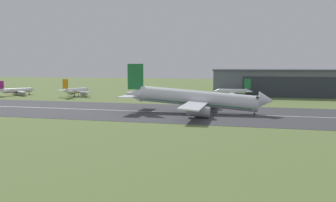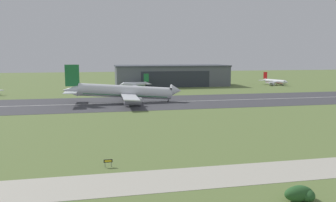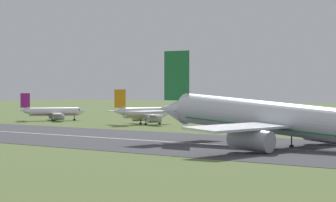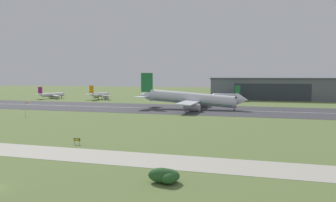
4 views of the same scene
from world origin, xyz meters
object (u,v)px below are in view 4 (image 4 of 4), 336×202
Objects in this scene: shrub_clump at (166,176)px; airplane_parked_centre at (52,95)px; airplane_parked_far_east at (225,96)px; runway_sign at (77,140)px; airplane_landing at (192,99)px; airplane_parked_east at (100,95)px; windsock_pole at (28,103)px.

airplane_parked_centre is at bearing 130.04° from shrub_clump.
airplane_parked_far_east is 170.16m from shrub_clump.
shrub_clump is 35.99m from runway_sign.
shrub_clump is at bearing -87.14° from airplane_parked_far_east.
airplane_landing reaches higher than runway_sign.
shrub_clump is at bearing -59.21° from airplane_parked_east.
airplane_parked_east is (37.70, 0.86, 0.53)m from airplane_parked_centre.
airplane_parked_east is 183.06m from shrub_clump.
airplane_parked_centre reaches higher than runway_sign.
airplane_landing reaches higher than airplane_parked_centre.
windsock_pole is at bearing -143.56° from airplane_landing.
airplane_parked_east reaches higher than airplane_parked_centre.
airplane_parked_far_east reaches higher than airplane_parked_east.
airplane_parked_far_east is at bearing 79.87° from airplane_landing.
airplane_parked_centre is 4.24× the size of shrub_clump.
airplane_parked_far_east reaches higher than runway_sign.
airplane_parked_east reaches higher than runway_sign.
runway_sign is (102.46, -134.99, -1.55)m from airplane_parked_centre.
airplane_landing is 2.78× the size of airplane_parked_east.
windsock_pole reaches higher than shrub_clump.
airplane_landing reaches higher than airplane_parked_east.
airplane_parked_far_east is (122.90, 13.54, 0.57)m from airplane_parked_centre.
airplane_parked_far_east is 11.87× the size of runway_sign.
shrub_clump is 2.80× the size of runway_sign.
runway_sign is (-28.94, 21.40, 0.07)m from shrub_clump.
airplane_parked_centre is 204.27m from shrub_clump.
airplane_parked_far_east reaches higher than windsock_pole.
airplane_landing is 31.74× the size of runway_sign.
runway_sign is (-20.44, -148.53, -2.11)m from airplane_parked_far_east.
runway_sign is at bearing 143.52° from shrub_clump.
airplane_parked_east is at bearing 1.31° from airplane_parked_centre.
airplane_parked_east is 11.41× the size of runway_sign.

